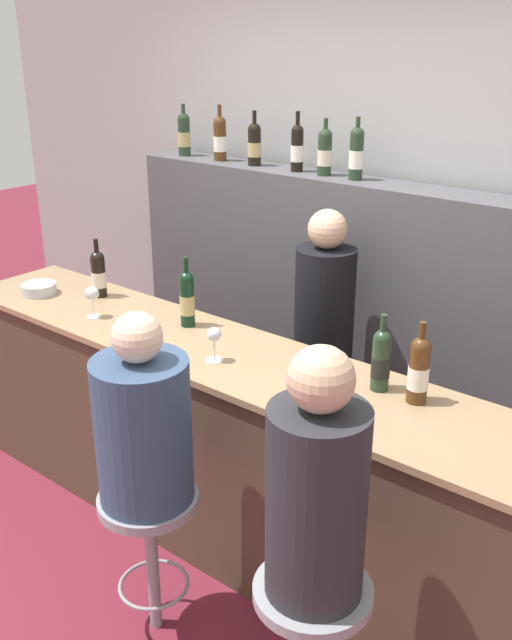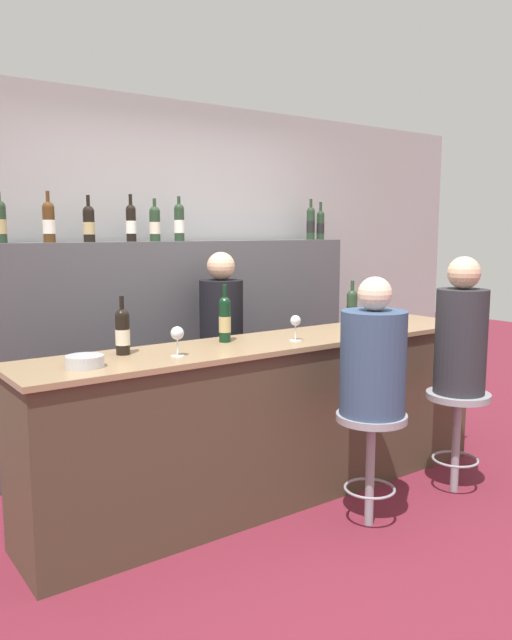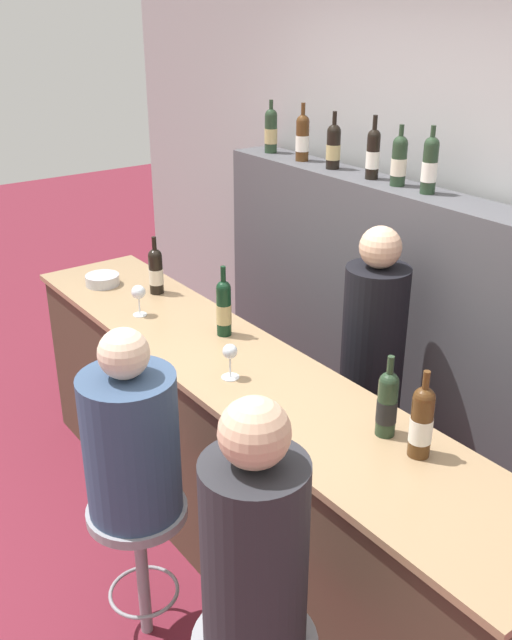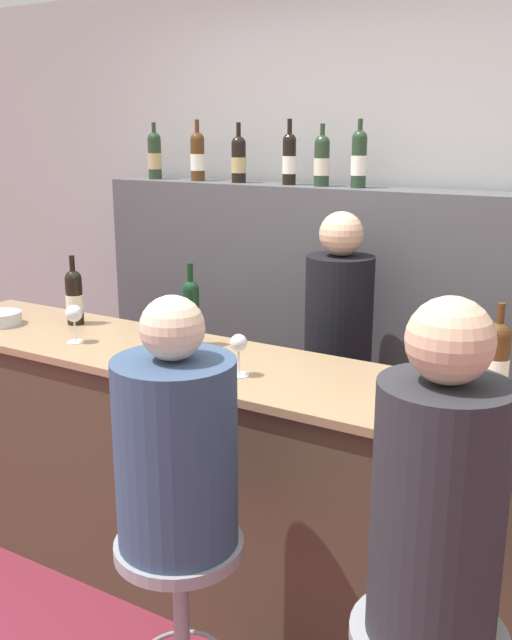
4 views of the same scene
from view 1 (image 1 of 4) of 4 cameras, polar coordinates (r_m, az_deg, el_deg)
ground_plane at (r=3.52m, az=-5.96°, el=-18.50°), size 16.00×16.00×0.00m
wall_back at (r=4.09m, az=9.58°, el=7.93°), size 6.40×0.05×2.60m
bar_counter at (r=3.38m, az=-3.05°, el=-9.89°), size 3.12×0.58×0.98m
back_bar_cabinet at (r=4.07m, az=7.54°, el=0.22°), size 2.93×0.28×1.56m
wine_bottle_counter_0 at (r=3.82m, az=-12.49°, el=3.66°), size 0.08×0.08×0.31m
wine_bottle_counter_1 at (r=3.36m, az=-5.54°, el=1.76°), size 0.07×0.07×0.34m
wine_bottle_counter_2 at (r=2.79m, az=9.97°, el=-3.12°), size 0.07×0.07×0.31m
wine_bottle_counter_3 at (r=2.72m, az=12.89°, el=-3.87°), size 0.08×0.08×0.32m
wine_bottle_backbar_0 at (r=4.60m, az=-5.78°, el=14.59°), size 0.08×0.08×0.31m
wine_bottle_backbar_1 at (r=4.39m, az=-2.90°, el=14.34°), size 0.08×0.08×0.33m
wine_bottle_backbar_2 at (r=4.22m, az=-0.12°, el=13.92°), size 0.08×0.08×0.31m
wine_bottle_backbar_3 at (r=4.04m, az=3.32°, el=13.63°), size 0.07×0.07×0.32m
wine_bottle_backbar_4 at (r=3.94m, az=5.52°, el=13.26°), size 0.08×0.08×0.30m
wine_bottle_backbar_5 at (r=3.83m, az=8.04°, el=13.09°), size 0.08×0.08×0.32m
wine_glass_0 at (r=3.54m, az=-12.98°, el=1.98°), size 0.07×0.07×0.16m
wine_glass_1 at (r=2.99m, az=-3.38°, el=-1.35°), size 0.07×0.07×0.15m
metal_bowl at (r=3.96m, az=-16.98°, el=2.40°), size 0.18×0.18×0.06m
bar_stool_left at (r=2.91m, az=-8.50°, el=-15.88°), size 0.39×0.39×0.64m
guest_seated_left at (r=2.66m, az=-9.04°, el=-8.23°), size 0.36×0.36×0.75m
bar_stool_right at (r=2.53m, az=4.48°, el=-22.77°), size 0.39×0.39×0.64m
guest_seated_right at (r=2.20m, az=4.88°, el=-13.45°), size 0.31×0.31×0.84m
bartender at (r=3.75m, az=5.34°, el=-3.13°), size 0.31×0.31×1.49m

